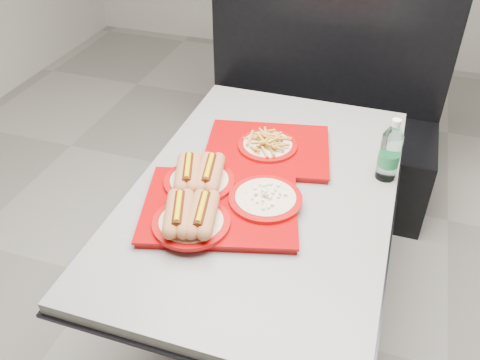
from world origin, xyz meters
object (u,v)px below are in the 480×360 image
(booth_bench, at_px, (316,122))
(water_bottle, at_px, (390,153))
(diner_table, at_px, (263,221))
(tray_near, at_px, (214,200))
(tray_far, at_px, (267,147))

(booth_bench, bearing_deg, water_bottle, -65.80)
(diner_table, xyz_separation_m, tray_near, (-0.13, -0.17, 0.21))
(water_bottle, bearing_deg, tray_near, -145.29)
(diner_table, relative_size, tray_near, 2.37)
(diner_table, height_order, tray_far, tray_far)
(diner_table, xyz_separation_m, water_bottle, (0.40, 0.20, 0.27))
(booth_bench, xyz_separation_m, water_bottle, (0.40, -0.90, 0.45))
(tray_far, bearing_deg, diner_table, -76.92)
(tray_far, xyz_separation_m, water_bottle, (0.45, -0.02, 0.08))
(tray_near, xyz_separation_m, water_bottle, (0.53, 0.37, 0.06))
(tray_far, distance_m, water_bottle, 0.46)
(booth_bench, relative_size, water_bottle, 5.58)
(diner_table, distance_m, tray_far, 0.29)
(booth_bench, xyz_separation_m, tray_far, (-0.05, -0.88, 0.38))
(diner_table, bearing_deg, tray_near, -126.59)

